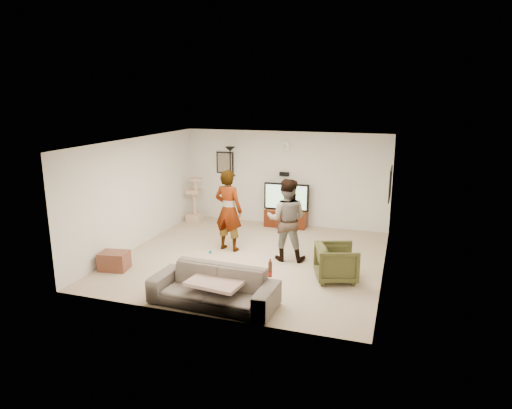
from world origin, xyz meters
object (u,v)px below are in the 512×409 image
(beer_bottle, at_px, (270,269))
(cat_tree, at_px, (194,199))
(tv, at_px, (286,197))
(tv_stand, at_px, (286,218))
(person_left, at_px, (228,210))
(sofa, at_px, (214,287))
(floor_lamp, at_px, (231,185))
(side_table, at_px, (114,261))
(person_right, at_px, (287,220))
(armchair, at_px, (336,263))

(beer_bottle, bearing_deg, cat_tree, 127.90)
(tv, bearing_deg, tv_stand, 0.00)
(person_left, relative_size, sofa, 0.86)
(floor_lamp, xyz_separation_m, sofa, (1.59, -4.85, -0.72))
(cat_tree, distance_m, side_table, 3.78)
(tv_stand, height_order, beer_bottle, beer_bottle)
(person_left, relative_size, person_right, 1.05)
(sofa, bearing_deg, armchair, 45.27)
(side_table, bearing_deg, person_right, 27.78)
(tv, height_order, person_right, person_right)
(person_right, bearing_deg, cat_tree, -40.38)
(person_left, bearing_deg, side_table, 56.60)
(cat_tree, height_order, beer_bottle, cat_tree)
(cat_tree, distance_m, sofa, 5.21)
(floor_lamp, bearing_deg, side_table, -102.84)
(cat_tree, bearing_deg, tv_stand, 5.97)
(cat_tree, distance_m, person_left, 2.63)
(tv, distance_m, cat_tree, 2.57)
(cat_tree, xyz_separation_m, beer_bottle, (3.53, -4.54, 0.13))
(tv, xyz_separation_m, person_right, (0.62, -2.37, 0.06))
(person_right, relative_size, sofa, 0.82)
(person_left, xyz_separation_m, sofa, (0.77, -2.63, -0.61))
(tv_stand, xyz_separation_m, person_left, (-0.77, -2.18, 0.69))
(sofa, bearing_deg, tv, 92.44)
(floor_lamp, height_order, cat_tree, floor_lamp)
(floor_lamp, relative_size, sofa, 0.97)
(sofa, height_order, beer_bottle, beer_bottle)
(tv_stand, relative_size, beer_bottle, 4.41)
(floor_lamp, height_order, person_left, floor_lamp)
(person_right, bearing_deg, tv_stand, -82.18)
(tv, bearing_deg, cat_tree, -174.03)
(person_left, xyz_separation_m, side_table, (-1.75, -1.84, -0.74))
(tv_stand, relative_size, sofa, 0.51)
(side_table, bearing_deg, cat_tree, 90.46)
(person_right, distance_m, armchair, 1.51)
(tv_stand, distance_m, person_left, 2.41)
(person_right, bearing_deg, beer_bottle, 91.76)
(tv_stand, bearing_deg, beer_bottle, -78.40)
(floor_lamp, xyz_separation_m, side_table, (-0.93, -4.06, -0.85))
(side_table, bearing_deg, beer_bottle, -12.68)
(floor_lamp, xyz_separation_m, person_right, (2.21, -2.41, -0.15))
(person_left, distance_m, side_table, 2.64)
(cat_tree, bearing_deg, person_left, -47.06)
(floor_lamp, xyz_separation_m, beer_bottle, (2.58, -4.85, -0.28))
(tv, bearing_deg, beer_bottle, -78.40)
(person_right, distance_m, sofa, 2.58)
(cat_tree, relative_size, armchair, 1.62)
(cat_tree, bearing_deg, sofa, -60.68)
(person_right, bearing_deg, side_table, 20.96)
(person_right, bearing_deg, person_left, -14.51)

